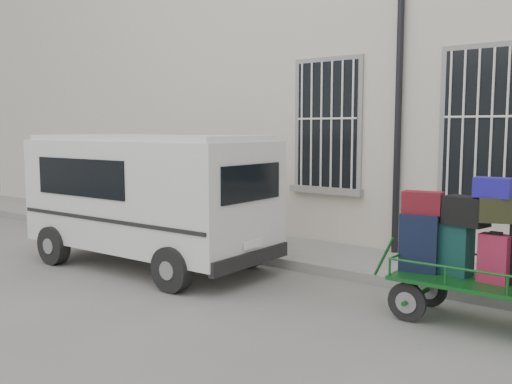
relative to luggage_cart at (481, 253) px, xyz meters
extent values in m
plane|color=#63635F|center=(-3.01, -0.61, -0.82)|extent=(80.00, 80.00, 0.00)
cube|color=beige|center=(-3.01, 4.89, 2.18)|extent=(24.00, 5.00, 6.00)
cylinder|color=black|center=(-2.06, 2.31, 1.98)|extent=(0.11, 0.11, 5.60)
cube|color=black|center=(-3.41, 2.37, 1.43)|extent=(1.20, 0.08, 2.20)
cube|color=gray|center=(-3.41, 2.35, 0.27)|extent=(1.45, 0.22, 0.12)
cube|color=black|center=(-0.71, 2.37, 1.43)|extent=(1.20, 0.08, 2.20)
cube|color=gray|center=(-0.71, 2.35, 0.27)|extent=(1.45, 0.22, 0.12)
cube|color=gray|center=(-3.01, 1.59, -0.74)|extent=(24.00, 1.70, 0.15)
cylinder|color=black|center=(-0.68, -0.38, -0.59)|extent=(0.45, 0.06, 0.45)
cylinder|color=gray|center=(-0.68, -0.38, -0.59)|extent=(0.25, 0.08, 0.25)
cylinder|color=black|center=(-0.69, 0.31, -0.59)|extent=(0.45, 0.06, 0.45)
cylinder|color=gray|center=(-0.69, 0.31, -0.59)|extent=(0.25, 0.08, 0.25)
cube|color=#13531C|center=(0.08, -0.02, -0.32)|extent=(1.99, 0.93, 0.04)
cylinder|color=#13531C|center=(-1.13, -0.04, -0.19)|extent=(0.26, 0.04, 0.50)
cube|color=black|center=(-0.69, -0.04, 0.04)|extent=(0.47, 0.32, 0.68)
cube|color=black|center=(-0.69, -0.04, 0.39)|extent=(0.17, 0.12, 0.03)
cube|color=#0E2F33|center=(-0.32, 0.06, -0.01)|extent=(0.43, 0.29, 0.59)
cube|color=black|center=(-0.32, 0.06, 0.30)|extent=(0.16, 0.12, 0.03)
cube|color=maroon|center=(0.16, -0.02, -0.03)|extent=(0.34, 0.22, 0.53)
cube|color=black|center=(0.16, -0.02, 0.25)|extent=(0.13, 0.09, 0.03)
cube|color=maroon|center=(-0.68, 0.01, 0.51)|extent=(0.48, 0.31, 0.26)
cube|color=black|center=(-0.18, 0.02, 0.45)|extent=(0.51, 0.37, 0.33)
cube|color=black|center=(0.20, -0.01, 0.50)|extent=(0.53, 0.41, 0.26)
cube|color=navy|center=(0.11, -0.03, 0.74)|extent=(0.39, 0.26, 0.21)
cube|color=white|center=(-4.99, -0.42, 0.36)|extent=(4.10, 1.88, 1.65)
cube|color=white|center=(-4.99, -0.42, 1.22)|extent=(3.91, 1.73, 0.09)
cube|color=black|center=(-6.99, -0.49, 0.68)|extent=(0.22, 1.52, 0.69)
cube|color=black|center=(-5.51, -1.32, 0.63)|extent=(2.02, 0.10, 0.57)
cube|color=black|center=(-2.96, -0.35, 0.63)|extent=(0.08, 1.29, 0.51)
cube|color=black|center=(-2.97, -0.35, -0.42)|extent=(0.15, 1.70, 0.20)
cube|color=white|center=(-2.93, -0.35, -0.21)|extent=(0.04, 0.39, 0.11)
cylinder|color=black|center=(-6.29, -1.31, -0.50)|extent=(0.63, 0.22, 0.62)
cylinder|color=black|center=(-6.35, 0.38, -0.50)|extent=(0.63, 0.22, 0.62)
cylinder|color=black|center=(-3.63, -1.22, -0.50)|extent=(0.63, 0.22, 0.62)
cylinder|color=black|center=(-3.68, 0.47, -0.50)|extent=(0.63, 0.22, 0.62)
camera|label=1|loc=(1.88, -6.38, 1.37)|focal=40.00mm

